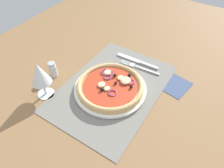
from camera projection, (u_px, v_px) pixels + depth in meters
The scene contains 9 objects.
ground_plane at pixel (113, 90), 82.55cm from camera, with size 190.00×140.00×2.40cm, color olive.
placemat at pixel (113, 87), 81.55cm from camera, with size 50.66×34.76×0.40cm, color slate.
plate at pixel (111, 89), 79.93cm from camera, with size 27.89×27.89×1.04cm, color silver.
pizza at pixel (111, 86), 78.87cm from camera, with size 25.65×25.65×2.70cm.
fork at pixel (137, 67), 89.55cm from camera, with size 2.54×18.06×0.44cm.
knife at pixel (137, 61), 92.32cm from camera, with size 2.18×20.02×0.62cm.
wine_glass at pixel (40, 75), 72.18cm from camera, with size 7.20×7.20×14.90cm.
napkin at pixel (175, 85), 82.45cm from camera, with size 11.50×10.35×0.36cm, color #425175.
pepper_shaker at pixel (53, 69), 84.32cm from camera, with size 3.20×3.20×6.70cm.
Camera 1 is at (-47.63, -29.93, 59.26)cm, focal length 33.22 mm.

